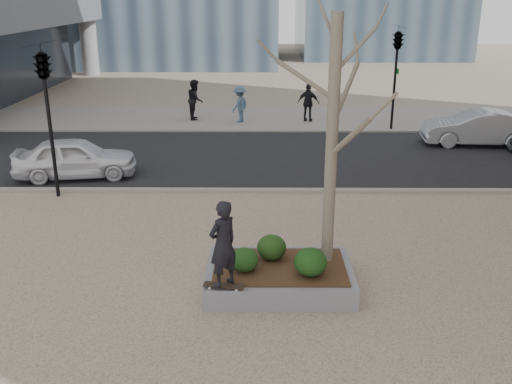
{
  "coord_description": "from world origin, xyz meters",
  "views": [
    {
      "loc": [
        0.58,
        -10.57,
        5.8
      ],
      "look_at": [
        0.5,
        2.0,
        1.4
      ],
      "focal_mm": 40.0,
      "sensor_mm": 36.0,
      "label": 1
    }
  ],
  "objects_px": {
    "planter": "(279,277)",
    "police_car": "(75,158)",
    "skateboard": "(224,286)",
    "skateboarder": "(223,244)"
  },
  "relations": [
    {
      "from": "skateboard",
      "to": "police_car",
      "type": "relative_size",
      "value": 0.2
    },
    {
      "from": "police_car",
      "to": "skateboarder",
      "type": "bearing_deg",
      "value": -156.3
    },
    {
      "from": "skateboard",
      "to": "skateboarder",
      "type": "relative_size",
      "value": 0.46
    },
    {
      "from": "skateboarder",
      "to": "police_car",
      "type": "distance_m",
      "value": 9.91
    },
    {
      "from": "skateboarder",
      "to": "police_car",
      "type": "height_order",
      "value": "skateboarder"
    },
    {
      "from": "skateboard",
      "to": "skateboarder",
      "type": "height_order",
      "value": "skateboarder"
    },
    {
      "from": "planter",
      "to": "police_car",
      "type": "xyz_separation_m",
      "value": [
        -6.48,
        7.41,
        0.46
      ]
    },
    {
      "from": "skateboard",
      "to": "police_car",
      "type": "height_order",
      "value": "police_car"
    },
    {
      "from": "skateboard",
      "to": "planter",
      "type": "bearing_deg",
      "value": 47.25
    },
    {
      "from": "planter",
      "to": "police_car",
      "type": "bearing_deg",
      "value": 131.14
    }
  ]
}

